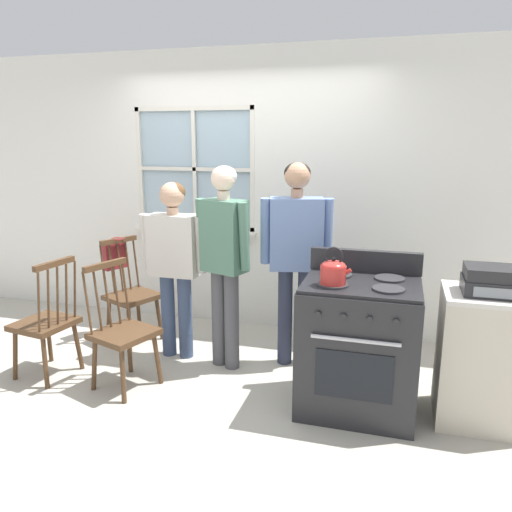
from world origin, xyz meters
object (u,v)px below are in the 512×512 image
at_px(chair_near_wall, 122,332).
at_px(person_elderly_left, 174,253).
at_px(stove, 359,345).
at_px(chair_center_cluster, 46,324).
at_px(potted_plant, 205,223).
at_px(handbag, 114,255).
at_px(chair_by_window, 131,296).
at_px(kettle, 333,271).
at_px(person_teen_center, 224,250).
at_px(person_adult_right, 296,245).
at_px(stereo, 491,281).
at_px(side_counter, 482,358).

relative_size(chair_near_wall, person_elderly_left, 0.64).
bearing_deg(stove, chair_center_cluster, -175.74).
bearing_deg(potted_plant, handbag, -141.50).
relative_size(chair_by_window, stove, 0.89).
distance_m(chair_near_wall, stove, 1.75).
distance_m(chair_near_wall, kettle, 1.67).
height_order(chair_by_window, person_teen_center, person_teen_center).
bearing_deg(stove, person_adult_right, 134.34).
bearing_deg(person_elderly_left, person_adult_right, 7.90).
xyz_separation_m(person_elderly_left, stereo, (2.39, -0.40, 0.06)).
relative_size(person_elderly_left, stereo, 4.47).
distance_m(chair_by_window, side_counter, 3.00).
height_order(person_adult_right, kettle, person_adult_right).
bearing_deg(stove, handbag, 162.46).
bearing_deg(chair_near_wall, person_adult_right, -38.14).
xyz_separation_m(kettle, side_counter, (0.98, 0.20, -0.57)).
distance_m(chair_by_window, stereo, 3.05).
bearing_deg(person_adult_right, person_teen_center, -172.66).
bearing_deg(handbag, person_elderly_left, -21.26).
bearing_deg(person_teen_center, potted_plant, 138.47).
relative_size(side_counter, stereo, 2.65).
relative_size(chair_near_wall, kettle, 3.91).
xyz_separation_m(chair_near_wall, kettle, (1.56, 0.05, 0.59)).
bearing_deg(chair_near_wall, side_counter, -65.80).
distance_m(person_adult_right, potted_plant, 1.29).
height_order(stove, potted_plant, potted_plant).
bearing_deg(person_adult_right, stove, -59.59).
bearing_deg(potted_plant, person_adult_right, -33.80).
distance_m(kettle, potted_plant, 2.06).
bearing_deg(chair_center_cluster, stereo, 102.60).
bearing_deg(handbag, side_counter, -12.16).
height_order(stove, stereo, stove).
bearing_deg(stove, person_teen_center, 161.41).
bearing_deg(side_counter, chair_center_cluster, -175.65).
relative_size(stove, potted_plant, 4.71).
height_order(person_teen_center, potted_plant, person_teen_center).
bearing_deg(stereo, chair_by_window, 168.38).
xyz_separation_m(person_elderly_left, stove, (1.59, -0.45, -0.45)).
xyz_separation_m(handbag, stereo, (3.15, -0.70, 0.19)).
xyz_separation_m(person_adult_right, stereo, (1.37, -0.54, -0.04)).
xyz_separation_m(person_adult_right, stove, (0.57, -0.59, -0.56)).
relative_size(chair_center_cluster, kettle, 3.91).
bearing_deg(kettle, side_counter, 11.33).
xyz_separation_m(person_elderly_left, handbag, (-0.77, 0.30, -0.13)).
distance_m(person_adult_right, kettle, 0.82).
bearing_deg(chair_by_window, person_adult_right, -68.09).
bearing_deg(person_adult_right, handbag, 160.98).
distance_m(chair_near_wall, side_counter, 2.55).
height_order(person_teen_center, stove, person_teen_center).
relative_size(person_teen_center, handbag, 5.41).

